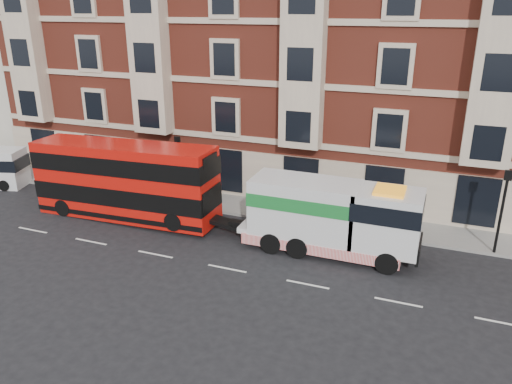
{
  "coord_description": "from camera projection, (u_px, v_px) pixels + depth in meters",
  "views": [
    {
      "loc": [
        8.96,
        -19.16,
        11.86
      ],
      "look_at": [
        -0.07,
        4.0,
        2.52
      ],
      "focal_mm": 35.0,
      "sensor_mm": 36.0,
      "label": 1
    }
  ],
  "objects": [
    {
      "name": "tow_truck",
      "position": [
        329.0,
        216.0,
        24.87
      ],
      "size": [
        8.93,
        2.64,
        3.72
      ],
      "color": "silver",
      "rests_on": "ground"
    },
    {
      "name": "ground",
      "position": [
        227.0,
        269.0,
        23.93
      ],
      "size": [
        120.0,
        120.0,
        0.0
      ],
      "primitive_type": "plane",
      "color": "black",
      "rests_on": "ground"
    },
    {
      "name": "lamp_post_east",
      "position": [
        503.0,
        206.0,
        24.32
      ],
      "size": [
        0.35,
        0.15,
        4.35
      ],
      "color": "black",
      "rests_on": "sidewalk"
    },
    {
      "name": "sidewalk",
      "position": [
        278.0,
        211.0,
        30.45
      ],
      "size": [
        90.0,
        3.0,
        0.15
      ],
      "primitive_type": "cube",
      "color": "slate",
      "rests_on": "ground"
    },
    {
      "name": "double_decker_bus",
      "position": [
        125.0,
        180.0,
        28.82
      ],
      "size": [
        11.16,
        2.56,
        4.52
      ],
      "color": "red",
      "rests_on": "ground"
    },
    {
      "name": "victorian_terrace",
      "position": [
        324.0,
        34.0,
        33.3
      ],
      "size": [
        45.0,
        12.0,
        20.4
      ],
      "color": "maroon",
      "rests_on": "ground"
    },
    {
      "name": "lamp_post_west",
      "position": [
        179.0,
        165.0,
        30.44
      ],
      "size": [
        0.35,
        0.15,
        4.35
      ],
      "color": "black",
      "rests_on": "sidewalk"
    },
    {
      "name": "pedestrian",
      "position": [
        139.0,
        177.0,
        33.79
      ],
      "size": [
        0.7,
        0.65,
        1.61
      ],
      "primitive_type": "imported",
      "rotation": [
        0.0,
        0.0,
        -0.61
      ],
      "color": "#1A2834",
      "rests_on": "sidewalk"
    }
  ]
}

